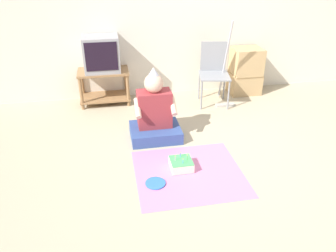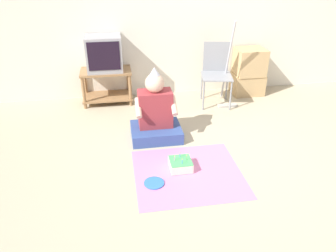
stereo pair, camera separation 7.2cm
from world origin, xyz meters
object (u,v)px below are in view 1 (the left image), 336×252
at_px(folding_chair, 214,69).
at_px(paper_plate, 155,183).
at_px(cardboard_box_stack, 245,71).
at_px(dust_mop, 225,81).
at_px(person_seated, 155,115).
at_px(tv, 101,54).
at_px(birthday_cake, 181,164).

relative_size(folding_chair, paper_plate, 4.39).
xyz_separation_m(folding_chair, cardboard_box_stack, (0.60, 0.24, -0.14)).
distance_m(dust_mop, person_seated, 1.37).
bearing_deg(folding_chair, cardboard_box_stack, 22.10).
bearing_deg(cardboard_box_stack, tv, 179.69).
distance_m(dust_mop, birthday_cake, 1.80).
distance_m(cardboard_box_stack, person_seated, 1.94).
height_order(dust_mop, birthday_cake, dust_mop).
distance_m(cardboard_box_stack, dust_mop, 0.57).
height_order(tv, paper_plate, tv).
xyz_separation_m(cardboard_box_stack, dust_mop, (-0.45, -0.35, -0.00)).
xyz_separation_m(person_seated, birthday_cake, (0.16, -0.71, -0.23)).
height_order(folding_chair, person_seated, folding_chair).
height_order(dust_mop, paper_plate, dust_mop).
xyz_separation_m(cardboard_box_stack, birthday_cake, (-1.42, -1.84, -0.30)).
bearing_deg(birthday_cake, tv, 111.40).
relative_size(dust_mop, birthday_cake, 5.36).
relative_size(cardboard_box_stack, paper_plate, 3.59).
bearing_deg(dust_mop, birthday_cake, -123.24).
height_order(tv, cardboard_box_stack, tv).
xyz_separation_m(cardboard_box_stack, person_seated, (-1.59, -1.13, -0.07)).
xyz_separation_m(person_seated, paper_plate, (-0.14, -0.91, -0.27)).
xyz_separation_m(folding_chair, paper_plate, (-1.13, -1.80, -0.48)).
relative_size(person_seated, paper_plate, 4.36).
height_order(birthday_cake, paper_plate, birthday_cake).
bearing_deg(cardboard_box_stack, person_seated, -144.63).
bearing_deg(birthday_cake, folding_chair, 62.55).
relative_size(tv, birthday_cake, 2.16).
bearing_deg(folding_chair, person_seated, -138.24).
distance_m(folding_chair, person_seated, 1.34).
xyz_separation_m(dust_mop, paper_plate, (-1.27, -1.69, -0.34)).
bearing_deg(dust_mop, folding_chair, 143.22).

